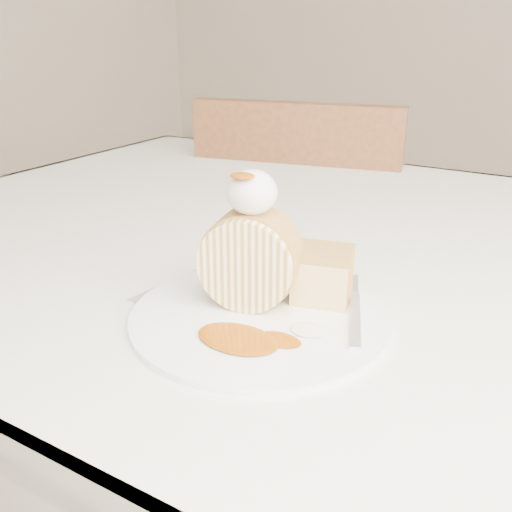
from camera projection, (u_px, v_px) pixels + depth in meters
The scene contains 10 objects.
table at pixel (379, 315), 0.72m from camera, with size 1.40×0.90×0.75m.
chair_far at pixel (303, 265), 1.29m from camera, with size 0.48×0.48×0.86m.
plate at pixel (260, 316), 0.52m from camera, with size 0.24×0.24×0.01m, color white.
roulade_slice at pixel (250, 259), 0.52m from camera, with size 0.09×0.09×0.05m, color #FFEEB1.
cake_chunk at pixel (323, 278), 0.54m from camera, with size 0.05×0.05×0.04m, color #AB8240.
whipped_cream at pixel (252, 192), 0.50m from camera, with size 0.05×0.05×0.04m, color silver.
caramel_drizzle at pixel (243, 170), 0.48m from camera, with size 0.02×0.02×0.00m, color #8C4105.
caramel_pool at pixel (237, 338), 0.47m from camera, with size 0.07×0.05×0.00m, color #8C4105, non-canonical shape.
fork at pixel (355, 319), 0.50m from camera, with size 0.02×0.14×0.00m, color silver.
spoon at pixel (178, 282), 0.59m from camera, with size 0.02×0.15×0.00m, color silver.
Camera 1 is at (0.19, -0.42, 1.00)m, focal length 40.00 mm.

